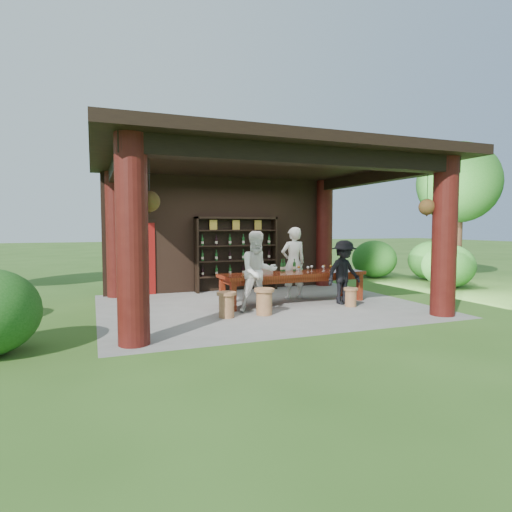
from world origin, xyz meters
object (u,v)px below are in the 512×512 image
object	(u,v)px
guest_man	(344,272)
napkin_basket	(267,271)
guest_woman	(258,272)
wine_shelf	(237,254)
stool_near_left	(264,301)
host	(293,263)
stool_near_right	(351,297)
stool_far_left	(227,304)
tasting_table	(293,277)

from	to	relation	value
guest_man	napkin_basket	distance (m)	1.89
guest_woman	guest_man	world-z (taller)	guest_woman
wine_shelf	stool_near_left	distance (m)	3.60
guest_woman	guest_man	size ratio (longest dim) A/B	1.15
host	guest_man	bearing A→B (deg)	124.36
stool_near_right	stool_far_left	size ratio (longest dim) A/B	0.83
stool_near_right	host	bearing A→B (deg)	116.42
stool_near_right	guest_woman	world-z (taller)	guest_woman
guest_man	stool_near_right	bearing A→B (deg)	-105.12
stool_near_right	guest_woman	distance (m)	2.36
wine_shelf	host	bearing A→B (deg)	-62.17
guest_man	napkin_basket	size ratio (longest dim) A/B	5.93
stool_near_right	guest_woman	size ratio (longest dim) A/B	0.25
stool_near_right	host	world-z (taller)	host
host	guest_woman	distance (m)	2.00
tasting_table	stool_far_left	distance (m)	2.29
stool_near_right	stool_near_left	bearing A→B (deg)	-176.18
stool_near_left	napkin_basket	world-z (taller)	napkin_basket
napkin_basket	guest_woman	bearing A→B (deg)	-126.90
napkin_basket	host	bearing A→B (deg)	34.78
stool_far_left	napkin_basket	world-z (taller)	napkin_basket
stool_far_left	guest_woman	distance (m)	1.07
wine_shelf	guest_woman	xyz separation A→B (m)	(-0.55, -3.12, -0.19)
stool_far_left	stool_near_right	bearing A→B (deg)	2.11
tasting_table	guest_man	size ratio (longest dim) A/B	2.40
tasting_table	stool_far_left	bearing A→B (deg)	-153.16
wine_shelf	tasting_table	distance (m)	2.54
napkin_basket	stool_far_left	bearing A→B (deg)	-144.49
wine_shelf	stool_far_left	world-z (taller)	wine_shelf
wine_shelf	guest_woman	bearing A→B (deg)	-99.94
guest_woman	guest_man	bearing A→B (deg)	5.81
wine_shelf	guest_man	bearing A→B (deg)	-59.78
tasting_table	guest_woman	bearing A→B (deg)	-149.39
tasting_table	napkin_basket	distance (m)	0.79
host	stool_far_left	bearing A→B (deg)	35.88
stool_far_left	napkin_basket	xyz separation A→B (m)	(1.26, 0.90, 0.54)
host	napkin_basket	world-z (taller)	host
host	tasting_table	bearing A→B (deg)	64.62
stool_far_left	guest_man	size ratio (longest dim) A/B	0.34
host	guest_woman	size ratio (longest dim) A/B	1.04
wine_shelf	host	size ratio (longest dim) A/B	1.32
stool_near_left	napkin_basket	bearing A→B (deg)	64.99
stool_near_right	napkin_basket	size ratio (longest dim) A/B	1.68
wine_shelf	guest_man	world-z (taller)	wine_shelf
host	napkin_basket	xyz separation A→B (m)	(-1.06, -0.73, -0.11)
tasting_table	stool_near_right	size ratio (longest dim) A/B	8.46
tasting_table	stool_near_left	distance (m)	1.63
tasting_table	stool_near_right	distance (m)	1.45
stool_near_left	guest_woman	xyz separation A→B (m)	(-0.00, 0.35, 0.59)
stool_near_left	stool_near_right	xyz separation A→B (m)	(2.25, 0.15, -0.07)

